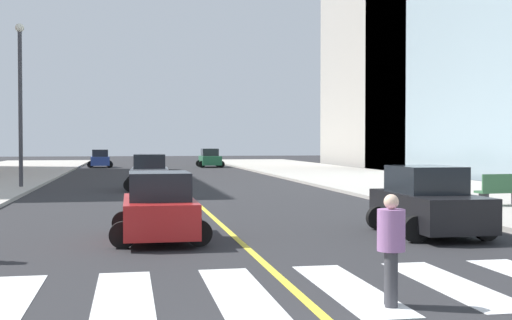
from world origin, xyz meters
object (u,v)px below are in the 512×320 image
at_px(car_silver_second, 150,173).
at_px(car_red_fifth, 159,208).
at_px(car_blue_third, 100,159).
at_px(pedestrian_crossing, 391,245).
at_px(street_lamp, 20,92).
at_px(park_bench, 502,190).
at_px(car_black_nearest, 428,203).
at_px(car_green_fourth, 210,158).

xyz_separation_m(car_silver_second, car_red_fifth, (-0.30, -17.72, -0.05)).
bearing_deg(car_blue_third, pedestrian_crossing, -86.05).
distance_m(car_blue_third, street_lamp, 30.10).
xyz_separation_m(park_bench, pedestrian_crossing, (-9.24, -12.65, 0.21)).
distance_m(car_silver_second, park_bench, 17.22).
relative_size(park_bench, street_lamp, 0.23).
relative_size(car_black_nearest, car_green_fourth, 1.00).
bearing_deg(street_lamp, car_black_nearest, -56.10).
relative_size(car_blue_third, park_bench, 2.08).
height_order(car_blue_third, car_red_fifth, car_blue_third).
relative_size(car_red_fifth, street_lamp, 0.46).
bearing_deg(car_silver_second, car_green_fourth, 79.76).
distance_m(car_blue_third, car_red_fifth, 48.85).
xyz_separation_m(car_blue_third, street_lamp, (-2.66, -29.69, 4.14)).
bearing_deg(street_lamp, pedestrian_crossing, -70.95).
height_order(car_blue_third, pedestrian_crossing, car_blue_third).
height_order(car_black_nearest, car_blue_third, car_black_nearest).
distance_m(car_black_nearest, car_blue_third, 50.04).
height_order(car_silver_second, street_lamp, street_lamp).
height_order(car_silver_second, pedestrian_crossing, car_silver_second).
height_order(car_blue_third, street_lamp, street_lamp).
relative_size(park_bench, pedestrian_crossing, 1.12).
height_order(car_black_nearest, car_green_fourth, car_black_nearest).
bearing_deg(car_silver_second, street_lamp, 170.44).
bearing_deg(park_bench, car_silver_second, 39.01).
height_order(car_blue_third, car_green_fourth, car_green_fourth).
xyz_separation_m(car_silver_second, park_bench, (11.97, -12.38, -0.15)).
bearing_deg(car_green_fourth, car_silver_second, 77.60).
bearing_deg(car_silver_second, pedestrian_crossing, -81.61).
relative_size(car_blue_third, car_red_fifth, 1.02).
distance_m(car_silver_second, car_blue_third, 31.23).
bearing_deg(car_green_fourth, car_red_fifth, 81.80).
bearing_deg(park_bench, car_black_nearest, 131.01).
xyz_separation_m(car_green_fourth, car_red_fifth, (-6.85, -47.52, -0.04)).
bearing_deg(car_green_fourth, car_blue_third, -6.77).
bearing_deg(car_black_nearest, park_bench, -133.84).
height_order(car_green_fourth, car_red_fifth, car_green_fourth).
xyz_separation_m(car_blue_third, park_bench, (15.67, -43.40, -0.10)).
bearing_deg(street_lamp, car_blue_third, 84.88).
bearing_deg(car_green_fourth, street_lamp, 65.60).
bearing_deg(car_blue_third, car_black_nearest, -80.73).
height_order(car_black_nearest, park_bench, car_black_nearest).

